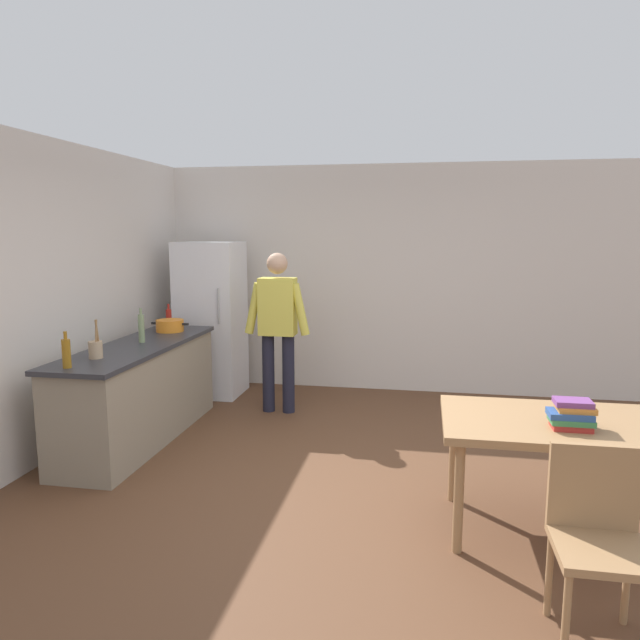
{
  "coord_description": "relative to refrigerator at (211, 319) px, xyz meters",
  "views": [
    {
      "loc": [
        0.57,
        -4.02,
        1.92
      ],
      "look_at": [
        -0.4,
        1.3,
        1.09
      ],
      "focal_mm": 32.65,
      "sensor_mm": 36.0,
      "label": 1
    }
  ],
  "objects": [
    {
      "name": "ground_plane",
      "position": [
        1.9,
        -2.4,
        -0.9
      ],
      "size": [
        14.0,
        14.0,
        0.0
      ],
      "primitive_type": "plane",
      "color": "brown"
    },
    {
      "name": "wall_back",
      "position": [
        1.9,
        0.6,
        0.45
      ],
      "size": [
        6.4,
        0.12,
        2.7
      ],
      "primitive_type": "cube",
      "color": "silver",
      "rests_on": "ground_plane"
    },
    {
      "name": "wall_left",
      "position": [
        -0.7,
        -2.2,
        0.45
      ],
      "size": [
        0.12,
        5.6,
        2.7
      ],
      "primitive_type": "cube",
      "color": "silver",
      "rests_on": "ground_plane"
    },
    {
      "name": "kitchen_counter",
      "position": [
        -0.1,
        -1.6,
        -0.45
      ],
      "size": [
        0.64,
        2.2,
        0.9
      ],
      "color": "gray",
      "rests_on": "ground_plane"
    },
    {
      "name": "refrigerator",
      "position": [
        0.0,
        0.0,
        0.0
      ],
      "size": [
        0.7,
        0.67,
        1.8
      ],
      "color": "white",
      "rests_on": "ground_plane"
    },
    {
      "name": "person",
      "position": [
        0.95,
        -0.55,
        0.08
      ],
      "size": [
        0.7,
        0.22,
        1.7
      ],
      "color": "#1E1E2D",
      "rests_on": "ground_plane"
    },
    {
      "name": "dining_table",
      "position": [
        3.3,
        -2.7,
        -0.23
      ],
      "size": [
        1.4,
        0.9,
        0.75
      ],
      "color": "#9E754C",
      "rests_on": "ground_plane"
    },
    {
      "name": "chair",
      "position": [
        3.3,
        -3.67,
        -0.37
      ],
      "size": [
        0.42,
        0.42,
        0.91
      ],
      "rotation": [
        0.0,
        0.0,
        -0.12
      ],
      "color": "#9E754C",
      "rests_on": "ground_plane"
    },
    {
      "name": "cooking_pot",
      "position": [
        -0.11,
        -0.89,
        0.06
      ],
      "size": [
        0.4,
        0.28,
        0.12
      ],
      "color": "orange",
      "rests_on": "kitchen_counter"
    },
    {
      "name": "utensil_jar",
      "position": [
        -0.15,
        -2.2,
        0.08
      ],
      "size": [
        0.11,
        0.11,
        0.32
      ],
      "color": "tan",
      "rests_on": "kitchen_counter"
    },
    {
      "name": "bottle_sauce_red",
      "position": [
        -0.27,
        -0.56,
        0.1
      ],
      "size": [
        0.06,
        0.06,
        0.24
      ],
      "color": "#B22319",
      "rests_on": "kitchen_counter"
    },
    {
      "name": "bottle_vinegar_tall",
      "position": [
        -0.11,
        -1.5,
        0.14
      ],
      "size": [
        0.06,
        0.06,
        0.32
      ],
      "color": "gray",
      "rests_on": "kitchen_counter"
    },
    {
      "name": "bottle_oil_amber",
      "position": [
        -0.18,
        -2.54,
        0.12
      ],
      "size": [
        0.06,
        0.06,
        0.28
      ],
      "color": "#996619",
      "rests_on": "kitchen_counter"
    },
    {
      "name": "book_stack",
      "position": [
        3.35,
        -2.85,
        -0.07
      ],
      "size": [
        0.26,
        0.19,
        0.17
      ],
      "color": "#B22D28",
      "rests_on": "dining_table"
    }
  ]
}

